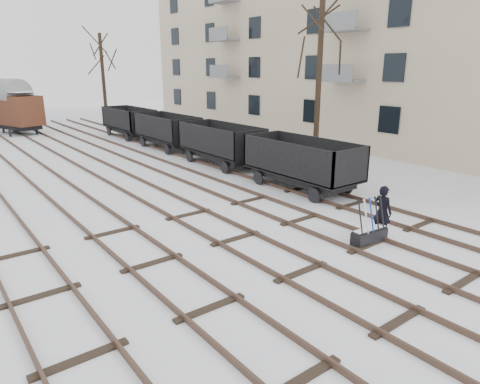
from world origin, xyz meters
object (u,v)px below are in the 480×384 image
object	(u,v)px
ground_frame	(369,235)
box_van_wagon	(17,109)
freight_wagon_a	(301,171)
worker	(382,212)

from	to	relation	value
ground_frame	box_van_wagon	distance (m)	32.82
freight_wagon_a	box_van_wagon	xyz separation A→B (m)	(-6.64, 26.70, 1.16)
ground_frame	freight_wagon_a	distance (m)	6.50
worker	box_van_wagon	size ratio (longest dim) A/B	0.35
ground_frame	freight_wagon_a	bearing A→B (deg)	68.87
box_van_wagon	freight_wagon_a	bearing A→B (deg)	-94.43
box_van_wagon	ground_frame	bearing A→B (deg)	-101.65
ground_frame	box_van_wagon	size ratio (longest dim) A/B	0.29
worker	freight_wagon_a	size ratio (longest dim) A/B	0.31
worker	freight_wagon_a	distance (m)	6.10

